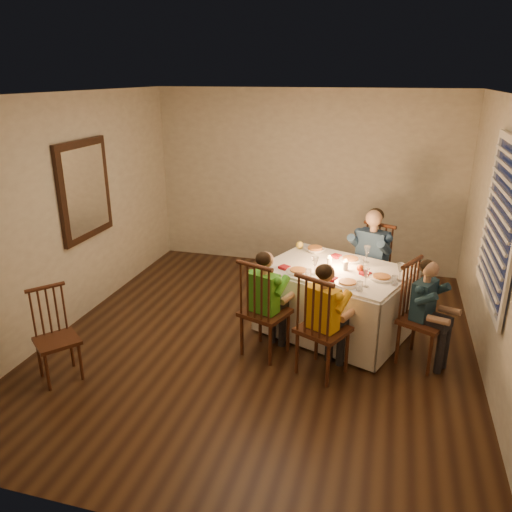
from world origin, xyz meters
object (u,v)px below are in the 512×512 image
(child_green, at_px, (265,353))
(child_teal, at_px, (419,362))
(serving_bowl, at_px, (315,250))
(chair_end, at_px, (419,362))
(chair_adult, at_px, (366,308))
(child_yellow, at_px, (321,372))
(chair_extra, at_px, (63,377))
(dining_table, at_px, (335,287))
(chair_near_left, at_px, (265,353))
(chair_near_right, at_px, (321,372))
(adult, at_px, (366,308))

(child_green, bearing_deg, child_teal, -151.06)
(serving_bowl, bearing_deg, chair_end, -33.96)
(chair_adult, relative_size, child_yellow, 0.93)
(chair_extra, bearing_deg, dining_table, -17.37)
(chair_extra, relative_size, child_yellow, 0.80)
(chair_adult, xyz_separation_m, chair_near_left, (-0.96, -1.39, 0.00))
(chair_near_right, height_order, adult, adult)
(child_green, distance_m, child_yellow, 0.66)
(chair_extra, bearing_deg, chair_near_right, -33.51)
(adult, distance_m, serving_bowl, 1.08)
(dining_table, bearing_deg, serving_bowl, 145.77)
(chair_end, height_order, child_green, child_green)
(chair_near_left, bearing_deg, serving_bowl, -86.78)
(adult, bearing_deg, chair_near_right, -78.54)
(chair_end, bearing_deg, chair_extra, 136.17)
(dining_table, relative_size, chair_end, 1.68)
(chair_near_left, height_order, child_yellow, child_yellow)
(dining_table, relative_size, adult, 1.40)
(chair_near_right, xyz_separation_m, serving_bowl, (-0.30, 1.29, 0.81))
(chair_end, relative_size, child_green, 0.94)
(child_green, bearing_deg, dining_table, -114.56)
(chair_near_right, xyz_separation_m, adult, (0.34, 1.60, 0.00))
(chair_near_left, distance_m, child_green, 0.00)
(chair_extra, bearing_deg, adult, -10.49)
(child_yellow, xyz_separation_m, child_teal, (0.94, 0.45, 0.00))
(chair_end, xyz_separation_m, serving_bowl, (-1.24, 0.84, 0.81))
(adult, xyz_separation_m, child_teal, (0.60, -1.14, 0.00))
(child_green, height_order, child_teal, child_green)
(dining_table, xyz_separation_m, chair_adult, (0.33, 0.74, -0.56))
(dining_table, relative_size, chair_near_left, 1.68)
(chair_near_right, bearing_deg, chair_near_left, 7.34)
(child_yellow, distance_m, serving_bowl, 1.55)
(child_teal, bearing_deg, chair_extra, 136.17)
(child_yellow, bearing_deg, dining_table, -65.03)
(chair_end, bearing_deg, chair_adult, 53.92)
(dining_table, height_order, chair_near_right, dining_table)
(chair_near_left, bearing_deg, dining_table, -114.56)
(child_teal, bearing_deg, chair_adult, 53.92)
(child_green, height_order, child_yellow, child_yellow)
(dining_table, distance_m, chair_end, 1.16)
(chair_adult, height_order, chair_near_left, same)
(chair_near_right, bearing_deg, child_green, 7.34)
(serving_bowl, bearing_deg, chair_near_right, -76.86)
(chair_end, xyz_separation_m, child_green, (-1.57, -0.25, 0.00))
(serving_bowl, bearing_deg, chair_adult, 25.42)
(chair_adult, xyz_separation_m, child_green, (-0.96, -1.39, 0.00))
(chair_adult, height_order, child_teal, child_teal)
(chair_adult, bearing_deg, child_yellow, -78.54)
(dining_table, height_order, chair_adult, dining_table)
(dining_table, height_order, child_teal, dining_table)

